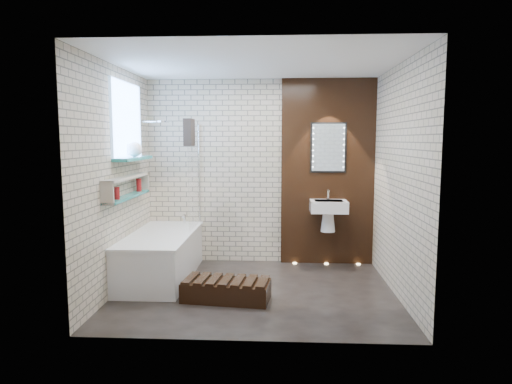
# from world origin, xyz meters

# --- Properties ---
(ground) EXTENTS (3.20, 3.20, 0.00)m
(ground) POSITION_xyz_m (0.00, 0.00, 0.00)
(ground) COLOR black
(ground) RESTS_ON ground
(room_shell) EXTENTS (3.24, 3.20, 2.60)m
(room_shell) POSITION_xyz_m (0.00, 0.00, 1.30)
(room_shell) COLOR #BBB195
(room_shell) RESTS_ON ground
(walnut_panel) EXTENTS (1.30, 0.06, 2.60)m
(walnut_panel) POSITION_xyz_m (0.95, 1.27, 1.30)
(walnut_panel) COLOR black
(walnut_panel) RESTS_ON ground
(clerestory_window) EXTENTS (0.18, 1.00, 0.94)m
(clerestory_window) POSITION_xyz_m (-1.57, 0.35, 1.90)
(clerestory_window) COLOR #7FADE0
(clerestory_window) RESTS_ON room_shell
(display_niche) EXTENTS (0.14, 1.30, 0.26)m
(display_niche) POSITION_xyz_m (-1.53, 0.15, 1.20)
(display_niche) COLOR teal
(display_niche) RESTS_ON room_shell
(bathtub) EXTENTS (0.79, 1.74, 0.70)m
(bathtub) POSITION_xyz_m (-1.22, 0.45, 0.29)
(bathtub) COLOR white
(bathtub) RESTS_ON ground
(bath_screen) EXTENTS (0.01, 0.78, 1.40)m
(bath_screen) POSITION_xyz_m (-0.87, 0.89, 1.28)
(bath_screen) COLOR white
(bath_screen) RESTS_ON bathtub
(towel) EXTENTS (0.10, 0.26, 0.34)m
(towel) POSITION_xyz_m (-0.87, 0.60, 1.85)
(towel) COLOR #292521
(towel) RESTS_ON bath_screen
(shower_head) EXTENTS (0.18, 0.18, 0.02)m
(shower_head) POSITION_xyz_m (-1.30, 0.95, 2.00)
(shower_head) COLOR silver
(shower_head) RESTS_ON room_shell
(washbasin) EXTENTS (0.50, 0.36, 0.58)m
(washbasin) POSITION_xyz_m (0.95, 1.07, 0.79)
(washbasin) COLOR white
(washbasin) RESTS_ON walnut_panel
(led_mirror) EXTENTS (0.50, 0.02, 0.70)m
(led_mirror) POSITION_xyz_m (0.95, 1.23, 1.65)
(led_mirror) COLOR black
(led_mirror) RESTS_ON walnut_panel
(walnut_step) EXTENTS (0.99, 0.53, 0.21)m
(walnut_step) POSITION_xyz_m (-0.30, -0.30, 0.11)
(walnut_step) COLOR black
(walnut_step) RESTS_ON ground
(niche_bottles) EXTENTS (0.07, 0.84, 0.17)m
(niche_bottles) POSITION_xyz_m (-1.53, 0.19, 1.17)
(niche_bottles) COLOR maroon
(niche_bottles) RESTS_ON display_niche
(sill_vases) EXTENTS (0.18, 0.18, 0.18)m
(sill_vases) POSITION_xyz_m (-1.50, 0.36, 1.64)
(sill_vases) COLOR white
(sill_vases) RESTS_ON clerestory_window
(floor_uplights) EXTENTS (0.96, 0.06, 0.01)m
(floor_uplights) POSITION_xyz_m (0.95, 1.20, 0.01)
(floor_uplights) COLOR #FFD899
(floor_uplights) RESTS_ON ground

